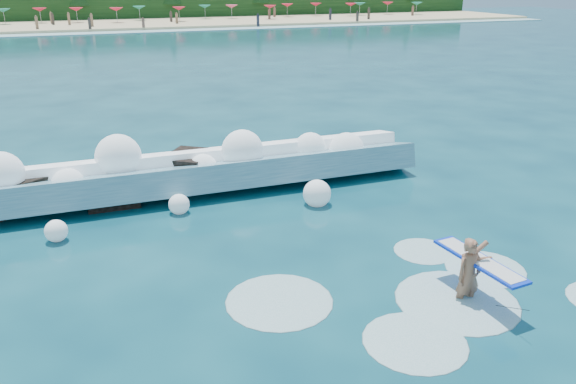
% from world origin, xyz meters
% --- Properties ---
extents(ground, '(200.00, 200.00, 0.00)m').
position_xyz_m(ground, '(0.00, 0.00, 0.00)').
color(ground, '#083243').
rests_on(ground, ground).
extents(beach, '(140.00, 20.00, 0.40)m').
position_xyz_m(beach, '(0.00, 78.00, 0.20)').
color(beach, tan).
rests_on(beach, ground).
extents(wet_band, '(140.00, 5.00, 0.08)m').
position_xyz_m(wet_band, '(0.00, 67.00, 0.04)').
color(wet_band, silver).
rests_on(wet_band, ground).
extents(treeline, '(140.00, 4.00, 5.00)m').
position_xyz_m(treeline, '(0.00, 88.00, 2.50)').
color(treeline, black).
rests_on(treeline, ground).
extents(breaking_wave, '(17.70, 2.77, 1.53)m').
position_xyz_m(breaking_wave, '(-1.30, 6.39, 0.53)').
color(breaking_wave, teal).
rests_on(breaking_wave, ground).
extents(rock_cluster, '(8.10, 2.95, 1.23)m').
position_xyz_m(rock_cluster, '(-3.39, 6.64, 0.39)').
color(rock_cluster, black).
rests_on(rock_cluster, ground).
extents(surfer_with_board, '(1.01, 2.95, 1.79)m').
position_xyz_m(surfer_with_board, '(4.06, -2.80, 0.66)').
color(surfer_with_board, '#925C44').
rests_on(surfer_with_board, ground).
extents(wave_spray, '(14.56, 4.49, 2.10)m').
position_xyz_m(wave_spray, '(-1.01, 6.23, 1.01)').
color(wave_spray, white).
rests_on(wave_spray, ground).
extents(surf_foam, '(9.04, 5.20, 0.14)m').
position_xyz_m(surf_foam, '(3.13, -2.45, 0.00)').
color(surf_foam, silver).
rests_on(surf_foam, ground).
extents(beach_umbrellas, '(111.16, 6.68, 0.50)m').
position_xyz_m(beach_umbrellas, '(0.19, 80.22, 2.25)').
color(beach_umbrellas, '#DA4067').
rests_on(beach_umbrellas, ground).
extents(beachgoers, '(104.82, 13.15, 1.93)m').
position_xyz_m(beachgoers, '(-0.37, 76.25, 1.12)').
color(beachgoers, '#3F332D').
rests_on(beachgoers, ground).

